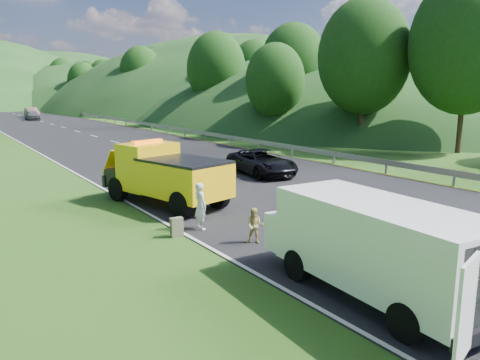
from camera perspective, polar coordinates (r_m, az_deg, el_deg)
ground at (r=16.17m, az=8.04°, el=-5.51°), size 320.00×320.00×0.00m
road_surface at (r=53.40m, az=-19.24°, el=5.62°), size 14.00×200.00×0.02m
guardrail at (r=67.41m, az=-15.95°, el=6.84°), size 0.06×140.00×1.52m
tree_line_right at (r=79.04m, az=-8.83°, el=7.71°), size 14.00×140.00×14.00m
tow_truck at (r=18.89m, az=-9.13°, el=0.72°), size 3.48×6.18×2.51m
white_van at (r=10.80m, az=16.01°, el=-7.47°), size 3.38×6.30×2.19m
woman at (r=15.63m, az=-4.80°, el=-6.02°), size 0.43×0.58×1.56m
child at (r=14.21m, az=1.79°, el=-7.77°), size 0.67×0.67×1.09m
worker at (r=11.42m, az=26.56°, el=-13.89°), size 1.14×0.72×1.69m
suitcase at (r=14.89m, az=-7.73°, el=-5.73°), size 0.40×0.25×0.62m
spare_tire at (r=12.08m, az=26.46°, el=-12.50°), size 0.73×0.73×0.20m
passing_suv at (r=25.28m, az=2.65°, el=0.66°), size 2.70×4.99×1.33m
dist_car_a at (r=74.58m, az=-23.94°, el=6.69°), size 1.67×4.15×1.41m
dist_car_b at (r=81.81m, az=-24.01°, el=7.00°), size 1.61×4.62×1.52m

